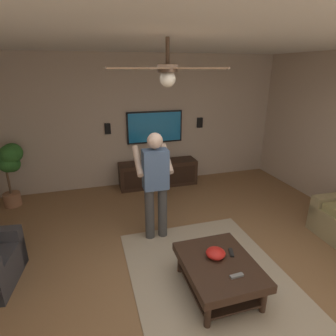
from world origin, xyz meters
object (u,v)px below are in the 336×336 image
media_console (158,174)px  vase_round (153,158)px  tv (155,127)px  remote_grey (237,276)px  coffee_table (219,269)px  person_standing (155,181)px  potted_plant_tall (10,164)px  remote_white (214,255)px  wall_speaker_right (108,129)px  ceiling_fan (168,71)px  wall_speaker_left (200,123)px  remote_black (231,253)px  bowl (216,253)px

media_console → vase_round: 0.40m
tv → remote_grey: bearing=-0.8°
coffee_table → remote_grey: size_ratio=6.67×
person_standing → potted_plant_tall: bearing=52.4°
remote_white → remote_grey: size_ratio=1.00×
person_standing → coffee_table: bearing=-161.5°
potted_plant_tall → wall_speaker_right: 1.91m
tv → remote_white: bearing=-2.2°
potted_plant_tall → vase_round: potted_plant_tall is taller
remote_white → wall_speaker_right: bearing=139.7°
potted_plant_tall → person_standing: bearing=-128.2°
ceiling_fan → remote_white: bearing=-125.9°
media_console → person_standing: bearing=-15.5°
coffee_table → person_standing: size_ratio=0.61×
coffee_table → media_console: (3.21, -0.12, -0.02)m
wall_speaker_left → wall_speaker_right: 2.06m
media_console → person_standing: (-1.92, 0.53, 0.66)m
wall_speaker_left → remote_black: bearing=164.0°
remote_white → ceiling_fan: ceiling_fan is taller
bowl → vase_round: 3.09m
coffee_table → remote_white: (0.11, 0.01, 0.12)m
vase_round → bowl: bearing=180.0°
person_standing → remote_grey: bearing=-162.1°
potted_plant_tall → remote_black: size_ratio=7.95×
media_console → remote_white: size_ratio=11.33×
coffee_table → tv: tv is taller
tv → remote_white: tv is taller
remote_grey → person_standing: bearing=-75.0°
coffee_table → bowl: bowl is taller
coffee_table → remote_white: 0.16m
tv → person_standing: 2.25m
bowl → potted_plant_tall: bearing=42.0°
remote_grey → wall_speaker_left: wall_speaker_left is taller
remote_white → vase_round: bearing=124.9°
potted_plant_tall → wall_speaker_right: size_ratio=5.42×
vase_round → tv: bearing=-23.2°
person_standing → bowl: bearing=-160.4°
potted_plant_tall → wall_speaker_left: bearing=-84.5°
person_standing → wall_speaker_right: size_ratio=7.45×
media_console → remote_white: bearing=-2.4°
remote_white → potted_plant_tall: bearing=167.1°
bowl → vase_round: bearing=-0.0°
media_console → bowl: bearing=-2.2°
remote_black → remote_white: bearing=-72.5°
remote_black → remote_grey: (-0.36, 0.14, 0.00)m
coffee_table → wall_speaker_right: wall_speaker_right is taller
media_console → tv: 1.02m
remote_black → wall_speaker_right: (3.37, 1.09, 0.87)m
wall_speaker_left → person_standing: bearing=143.8°
tv → bowl: 3.46m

